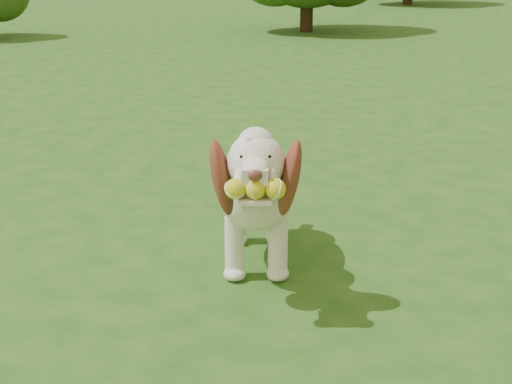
# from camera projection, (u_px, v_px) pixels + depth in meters

# --- Properties ---
(ground) EXTENTS (80.00, 80.00, 0.00)m
(ground) POSITION_uv_depth(u_px,v_px,m) (337.00, 231.00, 3.90)
(ground) COLOR #1B4C15
(ground) RESTS_ON ground
(dog) EXTENTS (0.51, 1.11, 0.72)m
(dog) POSITION_uv_depth(u_px,v_px,m) (256.00, 184.00, 3.36)
(dog) COLOR white
(dog) RESTS_ON ground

